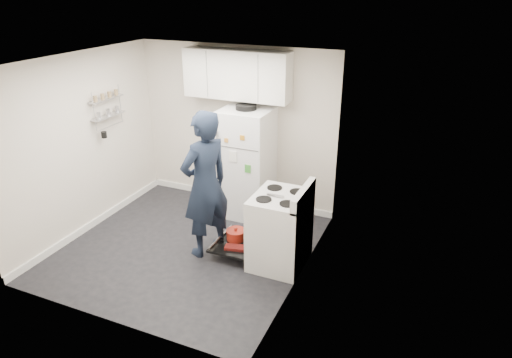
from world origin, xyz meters
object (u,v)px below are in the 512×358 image
at_px(electric_range, 279,230).
at_px(refrigerator, 247,163).
at_px(open_oven_door, 237,239).
at_px(person, 205,185).

height_order(electric_range, refrigerator, refrigerator).
distance_m(open_oven_door, person, 0.88).
relative_size(electric_range, refrigerator, 0.64).
relative_size(refrigerator, person, 0.89).
xyz_separation_m(electric_range, open_oven_door, (-0.60, 0.02, -0.29)).
bearing_deg(electric_range, open_oven_door, 177.78).
height_order(open_oven_door, person, person).
distance_m(electric_range, open_oven_door, 0.67).
height_order(open_oven_door, refrigerator, refrigerator).
relative_size(electric_range, person, 0.57).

